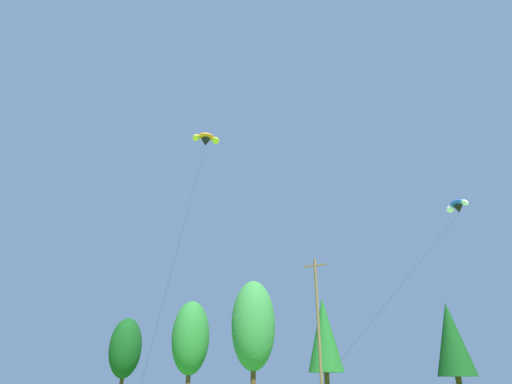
% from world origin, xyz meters
% --- Properties ---
extents(treeline_tree_a, '(4.76, 4.76, 10.96)m').
position_xyz_m(treeline_tree_a, '(-39.05, 57.88, 6.63)').
color(treeline_tree_a, '#472D19').
rests_on(treeline_tree_a, ground_plane).
extents(treeline_tree_b, '(5.21, 5.21, 12.63)m').
position_xyz_m(treeline_tree_b, '(-27.29, 57.80, 7.65)').
color(treeline_tree_b, '#472D19').
rests_on(treeline_tree_b, ground_plane).
extents(treeline_tree_c, '(5.74, 5.74, 14.61)m').
position_xyz_m(treeline_tree_c, '(-17.45, 57.85, 8.84)').
color(treeline_tree_c, '#472D19').
rests_on(treeline_tree_c, ground_plane).
extents(treeline_tree_d, '(4.10, 4.10, 11.35)m').
position_xyz_m(treeline_tree_d, '(-7.34, 56.42, 7.11)').
color(treeline_tree_d, '#472D19').
rests_on(treeline_tree_d, ground_plane).
extents(treeline_tree_e, '(3.67, 3.67, 9.40)m').
position_xyz_m(treeline_tree_e, '(6.54, 53.79, 5.88)').
color(treeline_tree_e, '#472D19').
rests_on(treeline_tree_e, ground_plane).
extents(utility_pole, '(2.20, 0.26, 12.50)m').
position_xyz_m(utility_pole, '(-3.43, 42.99, 6.52)').
color(utility_pole, brown).
rests_on(utility_pole, ground_plane).
extents(parafoil_kite_high_orange, '(8.86, 16.51, 23.62)m').
position_xyz_m(parafoil_kite_high_orange, '(-11.83, 36.29, 24.15)').
color(parafoil_kite_high_orange, orange).
extents(parafoil_kite_mid_blue_white, '(8.76, 13.33, 13.31)m').
position_xyz_m(parafoil_kite_mid_blue_white, '(9.42, 39.67, 14.35)').
color(parafoil_kite_mid_blue_white, blue).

